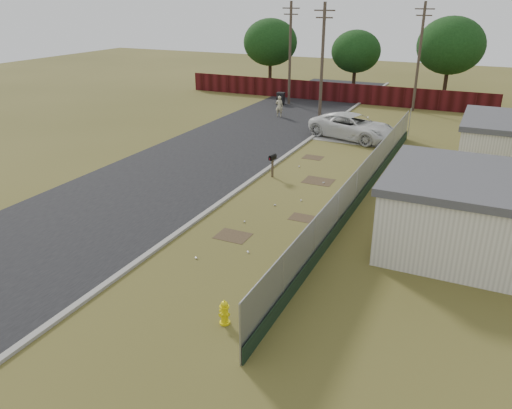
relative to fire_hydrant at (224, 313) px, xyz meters
The scene contains 12 objects.
ground 10.67m from the fire_hydrant, 99.69° to the left, with size 120.00×120.00×0.00m, color brown.
street 20.44m from the fire_hydrant, 114.74° to the left, with size 15.10×60.00×0.12m.
chainlink_fence 11.62m from the fire_hydrant, 83.44° to the left, with size 0.10×27.06×2.02m.
privacy_fence 36.36m from the fire_hydrant, 102.38° to the left, with size 30.00×0.12×1.80m, color #480F12.
utility_poles 31.94m from the fire_hydrant, 99.94° to the left, with size 12.60×8.24×9.00m.
horizon_trees 34.34m from the fire_hydrant, 91.61° to the left, with size 33.32×31.94×7.78m.
fire_hydrant is the anchor object (origin of this frame).
mailbox 13.71m from the fire_hydrant, 107.24° to the left, with size 0.29×0.57×1.31m.
pickup_truck 23.13m from the fire_hydrant, 95.34° to the left, with size 2.87×6.22×1.73m, color silver.
pedestrian 28.90m from the fire_hydrant, 109.35° to the left, with size 0.63×0.42×1.74m, color #BEB38B.
trash_bin 34.12m from the fire_hydrant, 109.64° to the left, with size 0.79×0.79×1.09m.
scattered_litter 9.24m from the fire_hydrant, 103.56° to the left, with size 2.27×12.30×0.07m.
Camera 1 is at (8.11, -21.69, 9.34)m, focal length 35.00 mm.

